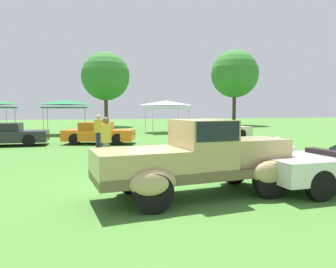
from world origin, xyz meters
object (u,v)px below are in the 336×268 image
at_px(feature_pickup_truck, 199,157).
at_px(spectator_near_truck, 99,131).
at_px(canopy_tent_center_field, 65,103).
at_px(show_car_charcoal, 5,135).
at_px(show_car_cream, 218,130).
at_px(show_car_orange, 99,133).
at_px(canopy_tent_right_field, 166,104).
at_px(spectator_by_row, 106,141).

bearing_deg(feature_pickup_truck, spectator_near_truck, 101.43).
distance_m(feature_pickup_truck, canopy_tent_center_field, 19.76).
relative_size(show_car_charcoal, show_car_cream, 0.97).
bearing_deg(canopy_tent_center_field, show_car_cream, -33.24).
xyz_separation_m(feature_pickup_truck, canopy_tent_center_field, (-3.71, 19.34, 1.56)).
xyz_separation_m(show_car_orange, canopy_tent_center_field, (-2.13, 7.66, 1.83)).
distance_m(feature_pickup_truck, spectator_near_truck, 8.72).
xyz_separation_m(show_car_charcoal, canopy_tent_right_field, (10.90, 7.39, 1.82)).
relative_size(show_car_charcoal, show_car_orange, 1.01).
xyz_separation_m(show_car_cream, canopy_tent_right_field, (-1.79, 6.56, 1.82)).
bearing_deg(canopy_tent_right_field, spectator_by_row, -111.70).
bearing_deg(canopy_tent_center_field, feature_pickup_truck, -79.13).
distance_m(spectator_near_truck, spectator_by_row, 4.63).
xyz_separation_m(feature_pickup_truck, show_car_charcoal, (-6.47, 12.00, -0.27)).
xyz_separation_m(spectator_by_row, canopy_tent_right_field, (6.16, 15.47, 1.51)).
xyz_separation_m(show_car_orange, spectator_near_truck, (-0.15, -3.14, 0.31)).
bearing_deg(spectator_near_truck, show_car_charcoal, 143.96).
relative_size(show_car_cream, canopy_tent_right_field, 1.31).
bearing_deg(spectator_by_row, feature_pickup_truck, -66.24).
bearing_deg(show_car_orange, feature_pickup_truck, -82.30).
bearing_deg(feature_pickup_truck, canopy_tent_center_field, 100.87).
xyz_separation_m(show_car_orange, canopy_tent_right_field, (6.01, 7.70, 1.83)).
distance_m(show_car_charcoal, show_car_cream, 12.72).
relative_size(feature_pickup_truck, canopy_tent_right_field, 1.40).
distance_m(canopy_tent_center_field, canopy_tent_right_field, 8.15).
distance_m(spectator_by_row, canopy_tent_center_field, 15.63).
bearing_deg(show_car_cream, show_car_charcoal, -176.26).
bearing_deg(show_car_cream, canopy_tent_center_field, 146.76).
xyz_separation_m(spectator_near_truck, canopy_tent_center_field, (-1.99, 10.79, 1.51)).
relative_size(feature_pickup_truck, show_car_cream, 1.07).
xyz_separation_m(feature_pickup_truck, show_car_orange, (-1.58, 11.69, -0.27)).
distance_m(feature_pickup_truck, spectator_by_row, 4.28).
distance_m(show_car_orange, spectator_by_row, 7.78).
height_order(show_car_orange, canopy_tent_center_field, canopy_tent_center_field).
relative_size(show_car_charcoal, canopy_tent_center_field, 1.30).
height_order(show_car_charcoal, spectator_near_truck, spectator_near_truck).
height_order(show_car_cream, spectator_by_row, spectator_by_row).
xyz_separation_m(feature_pickup_truck, canopy_tent_right_field, (4.43, 19.39, 1.56)).
height_order(feature_pickup_truck, canopy_tent_center_field, canopy_tent_center_field).
bearing_deg(show_car_orange, show_car_charcoal, 176.35).
bearing_deg(canopy_tent_right_field, show_car_charcoal, -145.88).
bearing_deg(show_car_orange, show_car_cream, 8.32).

